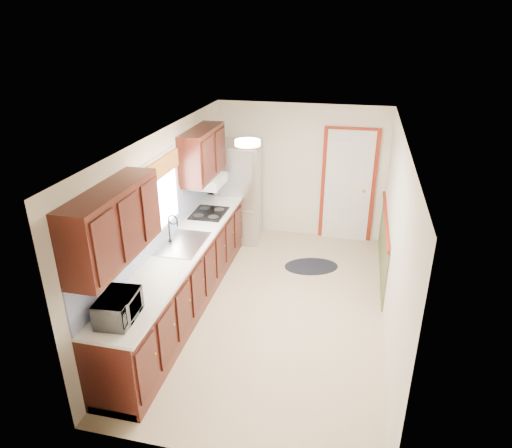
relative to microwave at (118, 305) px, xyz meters
The scene contains 8 objects.
room_shell 2.27m from the microwave, 58.01° to the left, with size 3.20×5.20×2.52m.
kitchen_run 1.66m from the microwave, 91.24° to the left, with size 0.63×4.00×2.20m.
back_wall_trim 4.68m from the microwave, 62.04° to the left, with size 1.12×2.30×2.08m.
ceiling_fixture 2.31m from the microwave, 62.40° to the left, with size 0.30×0.30×0.06m, color #FFD88C.
microwave is the anchor object (origin of this frame).
refrigerator 3.98m from the microwave, 87.41° to the left, with size 0.80×0.77×1.77m.
rug 3.71m from the microwave, 63.28° to the left, with size 0.87×0.56×0.01m, color black.
cooktop 2.80m from the microwave, 89.80° to the left, with size 0.50×0.60×0.02m, color black.
Camera 1 is at (0.96, -5.29, 3.66)m, focal length 32.00 mm.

